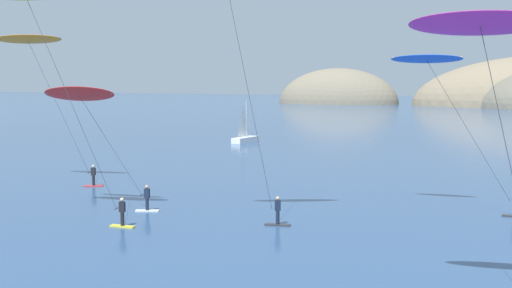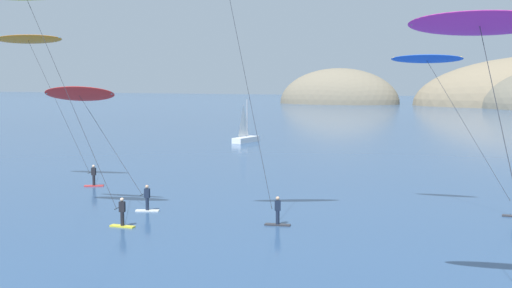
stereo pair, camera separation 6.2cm
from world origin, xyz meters
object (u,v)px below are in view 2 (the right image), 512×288
sailboat_near (247,137)px  kitesurfer_cyan (232,7)px  kitesurfer_magenta (485,45)px  kitesurfer_yellow (32,10)px  kitesurfer_red (84,102)px  kitesurfer_blue (437,75)px  kitesurfer_orange (33,49)px

sailboat_near → kitesurfer_cyan: 50.24m
kitesurfer_magenta → sailboat_near: bearing=119.5°
sailboat_near → kitesurfer_yellow: (6.49, -49.01, 11.79)m
kitesurfer_red → kitesurfer_cyan: kitesurfer_cyan is taller
sailboat_near → kitesurfer_blue: 47.30m
kitesurfer_red → kitesurfer_cyan: (11.05, -1.33, 5.53)m
kitesurfer_cyan → kitesurfer_blue: bearing=38.3°
kitesurfer_yellow → kitesurfer_orange: 14.81m
kitesurfer_red → kitesurfer_cyan: size_ratio=0.58×
kitesurfer_magenta → kitesurfer_yellow: bearing=165.8°
kitesurfer_yellow → kitesurfer_orange: kitesurfer_yellow is taller
kitesurfer_magenta → kitesurfer_orange: bearing=153.0°
kitesurfer_blue → kitesurfer_red: size_ratio=1.25×
sailboat_near → kitesurfer_red: (6.41, -44.25, 6.34)m
kitesurfer_yellow → kitesurfer_red: size_ratio=1.69×
sailboat_near → kitesurfer_magenta: 64.08m
kitesurfer_magenta → kitesurfer_orange: 38.45m
kitesurfer_red → sailboat_near: bearing=98.2°
kitesurfer_yellow → kitesurfer_red: 7.23m
sailboat_near → kitesurfer_orange: 39.27m
kitesurfer_blue → kitesurfer_magenta: bearing=-79.5°
sailboat_near → kitesurfer_red: bearing=-81.8°
kitesurfer_yellow → kitesurfer_magenta: size_ratio=1.26×
kitesurfer_magenta → kitesurfer_red: kitesurfer_magenta is taller
kitesurfer_red → kitesurfer_orange: bearing=145.7°
kitesurfer_orange → kitesurfer_yellow: bearing=-49.6°
kitesurfer_magenta → kitesurfer_red: size_ratio=1.35×
kitesurfer_blue → kitesurfer_red: kitesurfer_blue is taller
kitesurfer_orange → sailboat_near: bearing=85.4°
kitesurfer_cyan → sailboat_near: bearing=111.0°
kitesurfer_cyan → kitesurfer_orange: (-20.51, 7.78, -1.67)m
kitesurfer_yellow → kitesurfer_magenta: 25.62m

